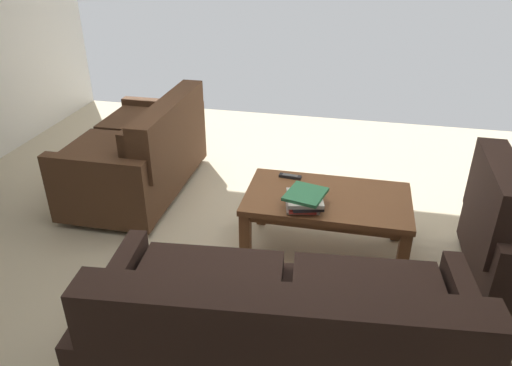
{
  "coord_description": "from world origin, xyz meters",
  "views": [
    {
      "loc": [
        -0.49,
        2.66,
        2.04
      ],
      "look_at": [
        0.04,
        0.24,
        0.72
      ],
      "focal_mm": 33.83,
      "sensor_mm": 36.0,
      "label": 1
    }
  ],
  "objects_px": {
    "loveseat_near": "(141,152)",
    "tv_remote": "(290,176)",
    "sofa_main": "(283,338)",
    "coffee_table": "(327,205)",
    "book_stack": "(304,199)"
  },
  "relations": [
    {
      "from": "book_stack",
      "to": "tv_remote",
      "type": "bearing_deg",
      "value": -68.85
    },
    {
      "from": "sofa_main",
      "to": "tv_remote",
      "type": "bearing_deg",
      "value": -82.5
    },
    {
      "from": "sofa_main",
      "to": "coffee_table",
      "type": "bearing_deg",
      "value": -94.61
    },
    {
      "from": "coffee_table",
      "to": "tv_remote",
      "type": "xyz_separation_m",
      "value": [
        0.29,
        -0.21,
        0.08
      ]
    },
    {
      "from": "coffee_table",
      "to": "book_stack",
      "type": "height_order",
      "value": "book_stack"
    },
    {
      "from": "coffee_table",
      "to": "book_stack",
      "type": "distance_m",
      "value": 0.25
    },
    {
      "from": "sofa_main",
      "to": "book_stack",
      "type": "xyz_separation_m",
      "value": [
        0.04,
        -1.05,
        0.15
      ]
    },
    {
      "from": "sofa_main",
      "to": "loveseat_near",
      "type": "relative_size",
      "value": 1.31
    },
    {
      "from": "loveseat_near",
      "to": "coffee_table",
      "type": "bearing_deg",
      "value": 160.49
    },
    {
      "from": "tv_remote",
      "to": "coffee_table",
      "type": "bearing_deg",
      "value": 143.33
    },
    {
      "from": "coffee_table",
      "to": "loveseat_near",
      "type": "bearing_deg",
      "value": -19.51
    },
    {
      "from": "loveseat_near",
      "to": "tv_remote",
      "type": "xyz_separation_m",
      "value": [
        -1.32,
        0.35,
        0.1
      ]
    },
    {
      "from": "loveseat_near",
      "to": "coffee_table",
      "type": "xyz_separation_m",
      "value": [
        -1.6,
        0.57,
        0.02
      ]
    },
    {
      "from": "sofa_main",
      "to": "book_stack",
      "type": "distance_m",
      "value": 1.06
    },
    {
      "from": "coffee_table",
      "to": "tv_remote",
      "type": "height_order",
      "value": "tv_remote"
    }
  ]
}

